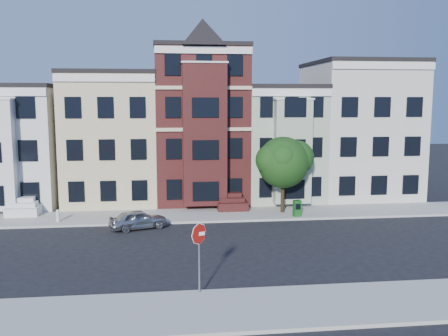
{
  "coord_description": "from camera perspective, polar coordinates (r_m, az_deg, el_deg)",
  "views": [
    {
      "loc": [
        -2.89,
        -26.25,
        8.2
      ],
      "look_at": [
        0.53,
        2.35,
        4.2
      ],
      "focal_mm": 40.0,
      "sensor_mm": 36.0,
      "label": 1
    }
  ],
  "objects": [
    {
      "name": "street_tree",
      "position": [
        35.48,
        6.77,
        0.24
      ],
      "size": [
        6.83,
        6.83,
        6.7
      ],
      "primitive_type": null,
      "rotation": [
        0.0,
        0.0,
        0.21
      ],
      "color": "#224F19",
      "rests_on": "far_sidewalk"
    },
    {
      "name": "far_sidewalk",
      "position": [
        35.32,
        -1.96,
        -5.4
      ],
      "size": [
        60.0,
        4.0,
        0.15
      ],
      "primitive_type": "cube",
      "color": "#9E9B93",
      "rests_on": "ground"
    },
    {
      "name": "ground",
      "position": [
        27.65,
        -0.53,
        -9.34
      ],
      "size": [
        120.0,
        120.0,
        0.0
      ],
      "primitive_type": "plane",
      "color": "black"
    },
    {
      "name": "parked_car",
      "position": [
        32.25,
        -9.76,
        -5.81
      ],
      "size": [
        3.89,
        2.57,
        1.23
      ],
      "primitive_type": "imported",
      "rotation": [
        0.0,
        0.0,
        1.91
      ],
      "color": "#9DA0A5",
      "rests_on": "ground"
    },
    {
      "name": "house_white",
      "position": [
        42.67,
        -23.31,
        2.29
      ],
      "size": [
        8.0,
        9.0,
        9.0
      ],
      "primitive_type": "cube",
      "color": "silver",
      "rests_on": "ground"
    },
    {
      "name": "fire_hydrant",
      "position": [
        34.89,
        -18.45,
        -5.3
      ],
      "size": [
        0.25,
        0.25,
        0.65
      ],
      "primitive_type": "cylinder",
      "rotation": [
        0.0,
        0.0,
        0.1
      ],
      "color": "beige",
      "rests_on": "far_sidewalk"
    },
    {
      "name": "house_cream",
      "position": [
        44.01,
        15.09,
        4.12
      ],
      "size": [
        8.0,
        9.0,
        11.0
      ],
      "primitive_type": "cube",
      "color": "beige",
      "rests_on": "ground"
    },
    {
      "name": "house_brown",
      "position": [
        40.91,
        -2.78,
        4.81
      ],
      "size": [
        7.0,
        9.0,
        12.0
      ],
      "primitive_type": "cube",
      "color": "#3A1312",
      "rests_on": "ground"
    },
    {
      "name": "stop_sign",
      "position": [
        20.98,
        -2.86,
        -9.74
      ],
      "size": [
        0.9,
        0.49,
        3.38
      ],
      "primitive_type": null,
      "rotation": [
        0.0,
        0.0,
        0.41
      ],
      "color": "#B2140D",
      "rests_on": "near_sidewalk"
    },
    {
      "name": "near_sidewalk",
      "position": [
        20.18,
        2.06,
        -15.83
      ],
      "size": [
        60.0,
        4.0,
        0.15
      ],
      "primitive_type": "cube",
      "color": "#9E9B93",
      "rests_on": "ground"
    },
    {
      "name": "newspaper_box",
      "position": [
        34.9,
        8.35,
        -4.57
      ],
      "size": [
        0.55,
        0.5,
        1.12
      ],
      "primitive_type": "cube",
      "rotation": [
        0.0,
        0.0,
        0.11
      ],
      "color": "#185A1C",
      "rests_on": "far_sidewalk"
    },
    {
      "name": "house_yellow",
      "position": [
        41.08,
        -12.57,
        3.25
      ],
      "size": [
        7.0,
        9.0,
        10.0
      ],
      "primitive_type": "cube",
      "color": "#CCBC8C",
      "rests_on": "ground"
    },
    {
      "name": "house_green",
      "position": [
        41.98,
        6.13,
        2.8
      ],
      "size": [
        6.0,
        9.0,
        9.0
      ],
      "primitive_type": "cube",
      "color": "#9EAC92",
      "rests_on": "ground"
    }
  ]
}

